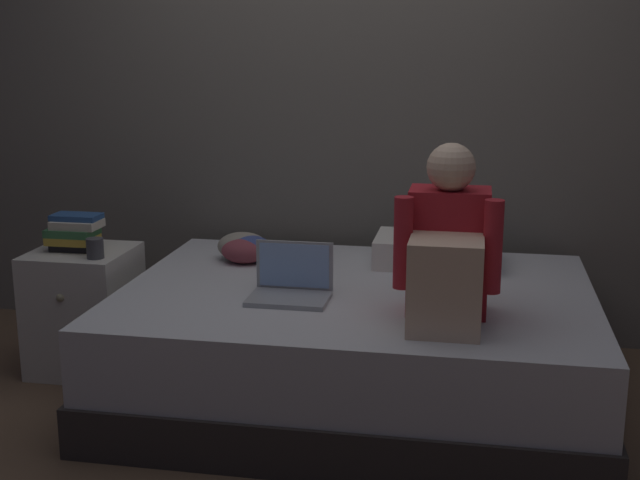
# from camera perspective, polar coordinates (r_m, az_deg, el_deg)

# --- Properties ---
(ground_plane) EXTENTS (8.00, 8.00, 0.00)m
(ground_plane) POSITION_cam_1_polar(r_m,az_deg,el_deg) (3.49, -1.61, -12.38)
(ground_plane) COLOR brown
(wall_back) EXTENTS (5.60, 0.10, 2.70)m
(wall_back) POSITION_cam_1_polar(r_m,az_deg,el_deg) (4.32, 1.69, 11.20)
(wall_back) COLOR slate
(wall_back) RESTS_ON ground_plane
(bed) EXTENTS (2.00, 1.50, 0.50)m
(bed) POSITION_cam_1_polar(r_m,az_deg,el_deg) (3.63, 2.48, -7.09)
(bed) COLOR #332D2B
(bed) RESTS_ON ground_plane
(nightstand) EXTENTS (0.44, 0.46, 0.58)m
(nightstand) POSITION_cam_1_polar(r_m,az_deg,el_deg) (4.10, -15.64, -4.58)
(nightstand) COLOR beige
(nightstand) RESTS_ON ground_plane
(person_sitting) EXTENTS (0.39, 0.44, 0.66)m
(person_sitting) POSITION_cam_1_polar(r_m,az_deg,el_deg) (3.12, 8.63, -0.99)
(person_sitting) COLOR #B21E28
(person_sitting) RESTS_ON bed
(laptop) EXTENTS (0.32, 0.23, 0.22)m
(laptop) POSITION_cam_1_polar(r_m,az_deg,el_deg) (3.40, -1.97, -3.06)
(laptop) COLOR #9EA0A5
(laptop) RESTS_ON bed
(pillow) EXTENTS (0.56, 0.36, 0.13)m
(pillow) POSITION_cam_1_polar(r_m,az_deg,el_deg) (3.94, 7.88, -0.71)
(pillow) COLOR silver
(pillow) RESTS_ON bed
(book_stack) EXTENTS (0.24, 0.16, 0.17)m
(book_stack) POSITION_cam_1_polar(r_m,az_deg,el_deg) (4.01, -16.29, 0.51)
(book_stack) COLOR black
(book_stack) RESTS_ON nightstand
(mug) EXTENTS (0.08, 0.08, 0.09)m
(mug) POSITION_cam_1_polar(r_m,az_deg,el_deg) (3.85, -14.99, -0.55)
(mug) COLOR #3D3D42
(mug) RESTS_ON nightstand
(clothes_pile) EXTENTS (0.27, 0.25, 0.13)m
(clothes_pile) POSITION_cam_1_polar(r_m,az_deg,el_deg) (3.97, -5.11, -0.55)
(clothes_pile) COLOR #8E3D47
(clothes_pile) RESTS_ON bed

